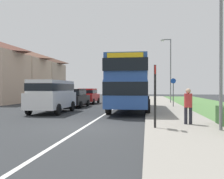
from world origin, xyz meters
TOP-DOWN VIEW (x-y plane):
  - ground_plane at (0.00, 0.00)m, footprint 120.00×120.00m
  - lane_marking_centre at (0.00, 8.00)m, footprint 0.14×60.00m
  - pavement_near_side at (4.20, 6.00)m, footprint 3.20×68.00m
  - double_decker_bus at (1.49, 8.36)m, footprint 2.80×10.10m
  - parked_van_white at (-3.70, 5.99)m, footprint 2.11×4.92m
  - parked_car_black at (-3.68, 11.26)m, footprint 2.00×4.32m
  - parked_car_red at (-3.63, 16.38)m, footprint 1.96×4.20m
  - pedestrian_at_stop at (4.45, 0.71)m, footprint 0.34×0.34m
  - bus_stop_sign at (3.00, -0.47)m, footprint 0.09×0.52m
  - cycle_route_sign at (4.91, 11.65)m, footprint 0.44×0.08m
  - street_lamp_near at (5.29, -0.76)m, footprint 1.14×0.20m
  - street_lamp_mid at (5.13, 17.83)m, footprint 1.14×0.20m
  - house_terrace_far_side at (-14.94, 21.85)m, footprint 7.82×19.52m

SIDE VIEW (x-z plane):
  - ground_plane at x=0.00m, z-range 0.00..0.00m
  - lane_marking_centre at x=0.00m, z-range 0.00..0.01m
  - pavement_near_side at x=4.20m, z-range 0.00..0.12m
  - parked_car_black at x=-3.68m, z-range 0.08..1.70m
  - parked_car_red at x=-3.63m, z-range 0.08..1.72m
  - pedestrian_at_stop at x=4.45m, z-range 0.14..1.81m
  - parked_van_white at x=-3.70m, z-range 0.21..2.41m
  - cycle_route_sign at x=4.91m, z-range 0.17..2.69m
  - bus_stop_sign at x=3.00m, z-range 0.24..2.84m
  - double_decker_bus at x=1.49m, z-range 0.29..3.99m
  - house_terrace_far_side at x=-14.94m, z-range 0.00..7.30m
  - street_lamp_mid at x=5.13m, z-range 0.54..7.57m
  - street_lamp_near at x=5.29m, z-range 0.55..7.74m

